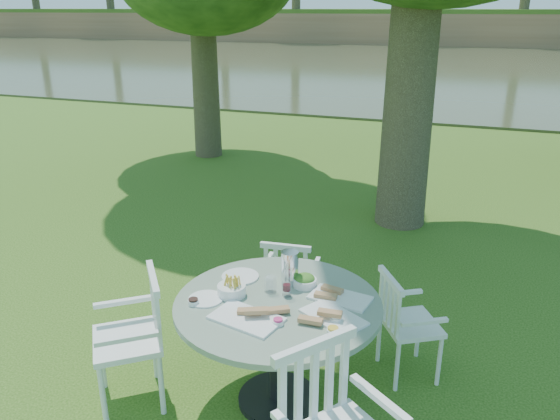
{
  "coord_description": "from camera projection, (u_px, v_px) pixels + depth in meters",
  "views": [
    {
      "loc": [
        1.63,
        -4.24,
        2.61
      ],
      "look_at": [
        0.0,
        0.2,
        0.85
      ],
      "focal_mm": 35.0,
      "sensor_mm": 36.0,
      "label": 1
    }
  ],
  "objects": [
    {
      "name": "river",
      "position": [
        448.0,
        67.0,
        25.41
      ],
      "size": [
        100.0,
        28.0,
        0.12
      ],
      "primitive_type": "cube",
      "color": "#383D24",
      "rests_on": "ground"
    },
    {
      "name": "chair_ne",
      "position": [
        401.0,
        318.0,
        3.98
      ],
      "size": [
        0.55,
        0.56,
        0.82
      ],
      "rotation": [
        0.0,
        0.0,
        -4.17
      ],
      "color": "white",
      "rests_on": "ground"
    },
    {
      "name": "ground",
      "position": [
        273.0,
        301.0,
        5.17
      ],
      "size": [
        140.0,
        140.0,
        0.0
      ],
      "primitive_type": "plane",
      "color": "#21440E",
      "rests_on": "ground"
    },
    {
      "name": "tableware",
      "position": [
        278.0,
        290.0,
        3.63
      ],
      "size": [
        1.2,
        0.81,
        0.25
      ],
      "color": "white",
      "rests_on": "table"
    },
    {
      "name": "chair_sw",
      "position": [
        140.0,
        329.0,
        3.7
      ],
      "size": [
        0.65,
        0.65,
        0.95
      ],
      "rotation": [
        0.0,
        0.0,
        -0.9
      ],
      "color": "white",
      "rests_on": "ground"
    },
    {
      "name": "table",
      "position": [
        278.0,
        322.0,
        3.63
      ],
      "size": [
        1.37,
        1.37,
        0.8
      ],
      "color": "black",
      "rests_on": "ground"
    },
    {
      "name": "chair_nw",
      "position": [
        288.0,
        277.0,
        4.57
      ],
      "size": [
        0.46,
        0.43,
        0.83
      ],
      "rotation": [
        0.0,
        0.0,
        -3.04
      ],
      "color": "white",
      "rests_on": "ground"
    }
  ]
}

